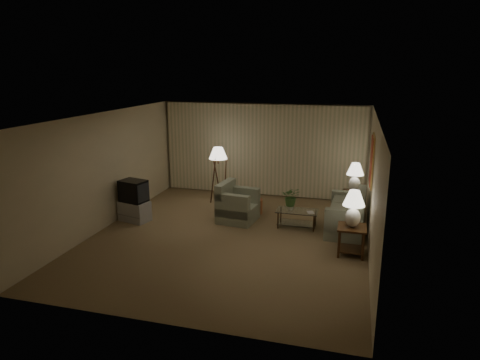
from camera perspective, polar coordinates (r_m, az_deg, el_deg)
name	(u,v)px	position (r m, az deg, el deg)	size (l,w,h in m)	color
ground	(229,236)	(9.69, -1.45, -7.54)	(7.00, 7.00, 0.00)	olive
room_shell	(247,148)	(10.59, 0.95, 4.26)	(6.04, 7.02, 2.72)	beige
sofa	(346,215)	(10.23, 13.93, -4.61)	(1.70, 0.95, 0.72)	gray
armchair	(238,206)	(10.53, -0.28, -3.48)	(1.10, 1.06, 0.76)	gray
side_table_near	(352,235)	(8.94, 14.65, -7.15)	(0.56, 0.56, 0.60)	#371E0F
side_table_far	(353,199)	(11.40, 14.88, -2.42)	(0.54, 0.46, 0.60)	#371E0F
table_lamp_near	(354,205)	(8.73, 14.92, -3.30)	(0.44, 0.44, 0.75)	white
table_lamp_far	(355,175)	(11.24, 15.09, 0.68)	(0.43, 0.43, 0.75)	white
coffee_table	(297,216)	(10.23, 7.60, -4.80)	(0.98, 0.53, 0.41)	silver
tv_cabinet	(135,211)	(10.89, -13.86, -4.03)	(0.80, 0.60, 0.50)	#A3A3A6
crt_tv	(133,191)	(10.74, -14.03, -1.42)	(0.71, 0.57, 0.53)	black
floor_lamp	(218,174)	(11.89, -2.90, 0.83)	(0.51, 0.51, 1.56)	#371E0F
ottoman	(252,206)	(11.16, 1.57, -3.47)	(0.56, 0.56, 0.37)	#A15A36
vase	(291,207)	(10.18, 6.80, -3.61)	(0.14, 0.14, 0.14)	white
flowers	(291,195)	(10.09, 6.86, -1.98)	(0.42, 0.36, 0.46)	#437032
book	(307,212)	(10.06, 8.97, -4.30)	(0.15, 0.20, 0.02)	olive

